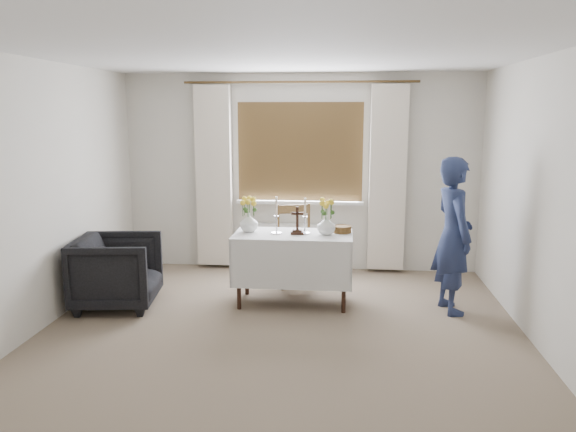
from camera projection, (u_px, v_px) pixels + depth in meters
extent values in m
plane|color=#7D7056|center=(277.00, 344.00, 4.95)|extent=(5.00, 5.00, 0.00)
cube|color=white|center=(293.00, 269.00, 5.95)|extent=(1.24, 0.64, 0.76)
imported|color=black|center=(117.00, 271.00, 5.86)|extent=(0.93, 0.91, 0.76)
imported|color=navy|center=(453.00, 235.00, 5.65)|extent=(0.50, 0.65, 1.59)
cube|color=silver|center=(299.00, 247.00, 7.26)|extent=(1.10, 0.10, 0.60)
imported|color=white|center=(249.00, 222.00, 5.97)|extent=(0.24, 0.24, 0.20)
imported|color=white|center=(326.00, 225.00, 5.82)|extent=(0.22, 0.22, 0.20)
cylinder|color=brown|center=(342.00, 229.00, 5.93)|extent=(0.24, 0.24, 0.07)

